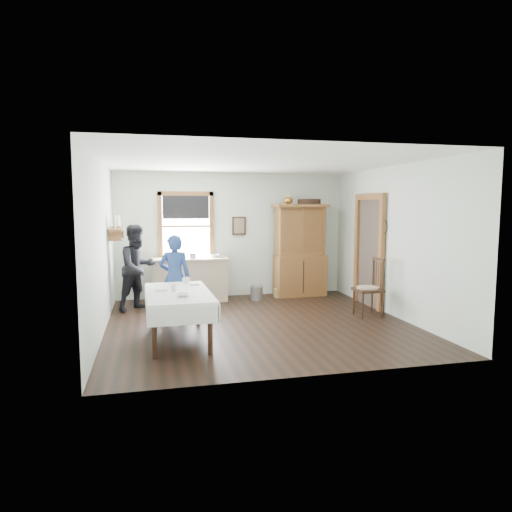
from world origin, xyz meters
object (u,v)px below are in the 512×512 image
Objects in this scene: pail at (257,293)px; wicker_basket at (281,293)px; dining_table at (179,316)px; woman_blue at (175,280)px; work_counter at (190,279)px; china_hutch at (300,250)px; figure_dark at (138,271)px; spindle_chair at (368,287)px.

pail reaches higher than wicker_basket.
woman_blue reaches higher than dining_table.
china_hutch reaches higher than work_counter.
china_hutch reaches higher than dining_table.
pail is 0.21× the size of woman_blue.
woman_blue is at bearing -148.44° from wicker_basket.
dining_table is 6.37× the size of pail.
work_counter is 1.15× the size of woman_blue.
woman_blue is 0.91× the size of figure_dark.
woman_blue is (-2.36, -1.45, 0.60)m from wicker_basket.
figure_dark is (-0.65, 0.92, 0.07)m from woman_blue.
woman_blue reaches higher than wicker_basket.
work_counter is 2.49m from china_hutch.
spindle_chair is 4.31m from figure_dark.
dining_table is 3.14m from pail.
figure_dark is at bearing -47.22° from woman_blue.
wicker_basket is (-1.03, 2.02, -0.44)m from spindle_chair.
work_counter is at bearing 144.31° from spindle_chair.
china_hutch reaches higher than woman_blue.
dining_table is 1.31m from woman_blue.
dining_table is at bearing 96.95° from woman_blue.
woman_blue is at bearing -153.31° from china_hutch.
spindle_chair is at bearing 178.36° from woman_blue.
work_counter is at bearing 170.21° from pail.
pail is 2.52m from figure_dark.
pail is at bearing -136.10° from woman_blue.
wicker_basket is (1.97, -0.08, -0.36)m from work_counter.
china_hutch is 2.25m from spindle_chair.
work_counter is 0.78× the size of china_hutch.
china_hutch is 1.11× the size of dining_table.
dining_table is at bearing -96.28° from work_counter.
spindle_chair is 3.74× the size of pail.
figure_dark is at bearing 159.07° from spindle_chair.
wicker_basket is (0.59, 0.16, -0.05)m from pail.
work_counter is at bearing 178.38° from china_hutch.
china_hutch is at bearing 44.89° from dining_table.
work_counter is 1.05× the size of figure_dark.
work_counter is 2.01m from wicker_basket.
wicker_basket is 2.84m from woman_blue.
work_counter is 1.49× the size of spindle_chair.
figure_dark is at bearing -171.81° from china_hutch.
work_counter is at bearing -96.64° from woman_blue.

